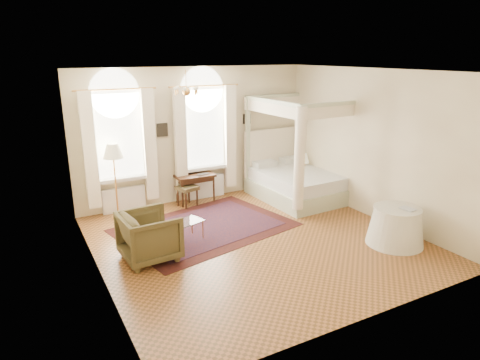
% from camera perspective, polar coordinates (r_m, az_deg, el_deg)
% --- Properties ---
extents(ground, '(6.00, 6.00, 0.00)m').
position_cam_1_polar(ground, '(8.66, 2.11, -8.06)').
color(ground, '#9D5B2D').
rests_on(ground, ground).
extents(room_walls, '(6.00, 6.00, 6.00)m').
position_cam_1_polar(room_walls, '(8.03, 2.26, 4.88)').
color(room_walls, '#FFF0C2').
rests_on(room_walls, ground).
extents(window_left, '(1.62, 0.27, 3.29)m').
position_cam_1_polar(window_left, '(10.09, -15.69, 3.85)').
color(window_left, white).
rests_on(window_left, room_walls).
extents(window_right, '(1.62, 0.27, 3.29)m').
position_cam_1_polar(window_right, '(10.73, -4.71, 5.15)').
color(window_right, white).
rests_on(window_right, room_walls).
extents(chandelier, '(0.51, 0.45, 0.50)m').
position_cam_1_polar(chandelier, '(8.58, -7.17, 11.77)').
color(chandelier, '#CC9044').
rests_on(chandelier, room_walls).
extents(wall_pictures, '(2.54, 0.03, 0.39)m').
position_cam_1_polar(wall_pictures, '(10.70, -5.53, 7.30)').
color(wall_pictures, black).
rests_on(wall_pictures, room_walls).
extents(canopy_bed, '(2.04, 2.46, 2.56)m').
position_cam_1_polar(canopy_bed, '(11.01, 7.84, 0.49)').
color(canopy_bed, '#BAC29D').
rests_on(canopy_bed, ground).
extents(nightstand, '(0.46, 0.44, 0.57)m').
position_cam_1_polar(nightstand, '(11.73, 7.90, -0.01)').
color(nightstand, '#3A1E10').
rests_on(nightstand, ground).
extents(nightstand_lamp, '(0.31, 0.31, 0.46)m').
position_cam_1_polar(nightstand_lamp, '(11.59, 8.42, 2.75)').
color(nightstand_lamp, '#CC9044').
rests_on(nightstand_lamp, nightstand).
extents(writing_desk, '(0.96, 0.51, 0.72)m').
position_cam_1_polar(writing_desk, '(10.65, -6.02, 0.17)').
color(writing_desk, '#3A1E10').
rests_on(writing_desk, ground).
extents(laptop, '(0.35, 0.26, 0.03)m').
position_cam_1_polar(laptop, '(10.64, -5.07, 0.83)').
color(laptop, black).
rests_on(laptop, writing_desk).
extents(stool, '(0.54, 0.54, 0.51)m').
position_cam_1_polar(stool, '(10.45, -7.05, -1.25)').
color(stool, '#483A1F').
rests_on(stool, ground).
extents(armchair, '(1.04, 1.01, 0.89)m').
position_cam_1_polar(armchair, '(7.92, -11.96, -7.33)').
color(armchair, '#44391D').
rests_on(armchair, ground).
extents(coffee_table, '(0.70, 0.58, 0.41)m').
position_cam_1_polar(coffee_table, '(8.58, -7.07, -5.72)').
color(coffee_table, silver).
rests_on(coffee_table, ground).
extents(floor_lamp, '(0.44, 0.44, 1.71)m').
position_cam_1_polar(floor_lamp, '(9.78, -16.56, 3.23)').
color(floor_lamp, '#CC9044').
rests_on(floor_lamp, ground).
extents(oriental_rug, '(3.94, 3.18, 0.01)m').
position_cam_1_polar(oriental_rug, '(9.29, -4.64, -6.28)').
color(oriental_rug, '#441510').
rests_on(oriental_rug, ground).
extents(side_table, '(1.10, 1.10, 0.75)m').
position_cam_1_polar(side_table, '(8.91, 20.05, -5.81)').
color(side_table, white).
rests_on(side_table, ground).
extents(book, '(0.23, 0.30, 0.03)m').
position_cam_1_polar(book, '(8.66, 21.04, -3.75)').
color(book, black).
rests_on(book, side_table).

